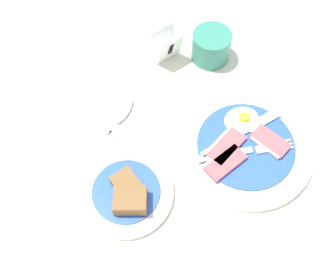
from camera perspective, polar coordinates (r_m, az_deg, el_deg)
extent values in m
plane|color=beige|center=(0.76, 7.18, -4.05)|extent=(3.00, 3.00, 0.00)
cylinder|color=silver|center=(0.78, 10.94, -1.52)|extent=(0.26, 0.26, 0.01)
cylinder|color=#2D56B7|center=(0.77, 11.04, -1.24)|extent=(0.19, 0.19, 0.00)
cube|color=#BC5156|center=(0.74, 8.36, -4.10)|extent=(0.08, 0.05, 0.01)
cube|color=beige|center=(0.74, 7.51, -3.22)|extent=(0.07, 0.03, 0.01)
cube|color=#BC5156|center=(0.75, 8.51, -1.75)|extent=(0.09, 0.06, 0.01)
cube|color=beige|center=(0.76, 7.55, -1.02)|extent=(0.07, 0.04, 0.01)
cube|color=#BC5156|center=(0.78, 14.64, -0.94)|extent=(0.06, 0.08, 0.01)
cube|color=beige|center=(0.77, 13.98, -1.70)|extent=(0.03, 0.07, 0.01)
ellipsoid|color=white|center=(0.79, 10.62, 2.11)|extent=(0.07, 0.06, 0.01)
ellipsoid|color=yellow|center=(0.79, 11.01, 2.50)|extent=(0.02, 0.02, 0.01)
cube|color=silver|center=(0.75, 8.38, -3.12)|extent=(0.11, 0.04, 0.00)
cube|color=silver|center=(0.77, 13.60, -2.08)|extent=(0.03, 0.02, 0.00)
cube|color=silver|center=(0.78, 16.32, -2.07)|extent=(0.04, 0.02, 0.00)
cube|color=silver|center=(0.78, 16.12, -1.57)|extent=(0.04, 0.02, 0.00)
cube|color=silver|center=(0.78, 15.93, -1.06)|extent=(0.04, 0.02, 0.00)
cube|color=silver|center=(0.76, 8.32, -1.11)|extent=(0.11, 0.02, 0.00)
cube|color=#9EA0A5|center=(0.80, 13.64, 1.99)|extent=(0.08, 0.02, 0.00)
cylinder|color=silver|center=(0.73, -6.05, -8.42)|extent=(0.17, 0.17, 0.01)
cylinder|color=#2D56B7|center=(0.72, -6.11, -8.19)|extent=(0.12, 0.12, 0.00)
cube|color=brown|center=(0.69, -5.45, -9.63)|extent=(0.07, 0.07, 0.03)
cube|color=brown|center=(0.71, -6.00, -7.25)|extent=(0.05, 0.06, 0.02)
cylinder|color=#337F6B|center=(0.88, 6.27, 12.62)|extent=(0.08, 0.08, 0.07)
cylinder|color=white|center=(0.86, 6.46, 13.95)|extent=(0.07, 0.07, 0.01)
cube|color=white|center=(0.86, 0.31, 12.20)|extent=(0.06, 0.03, 0.07)
cube|color=white|center=(0.88, -0.62, 13.15)|extent=(0.06, 0.03, 0.07)
cube|color=black|center=(0.86, 0.39, 12.29)|extent=(0.01, 0.01, 0.04)
cube|color=silver|center=(0.81, -11.21, 2.16)|extent=(0.05, 0.10, 0.01)
ellipsoid|color=silver|center=(0.77, -5.61, -1.65)|extent=(0.05, 0.07, 0.01)
cube|color=silver|center=(0.77, -9.59, -2.58)|extent=(0.09, 0.08, 0.01)
ellipsoid|color=silver|center=(0.81, -6.43, 3.62)|extent=(0.07, 0.06, 0.01)
cube|color=silver|center=(0.74, 21.31, -14.75)|extent=(0.04, 0.11, 0.01)
cube|color=silver|center=(0.76, 19.27, -9.66)|extent=(0.02, 0.03, 0.01)
cube|color=silver|center=(0.77, 18.83, -7.04)|extent=(0.02, 0.04, 0.00)
cube|color=silver|center=(0.77, 18.29, -7.17)|extent=(0.02, 0.04, 0.00)
cube|color=silver|center=(0.77, 17.75, -7.30)|extent=(0.02, 0.04, 0.00)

